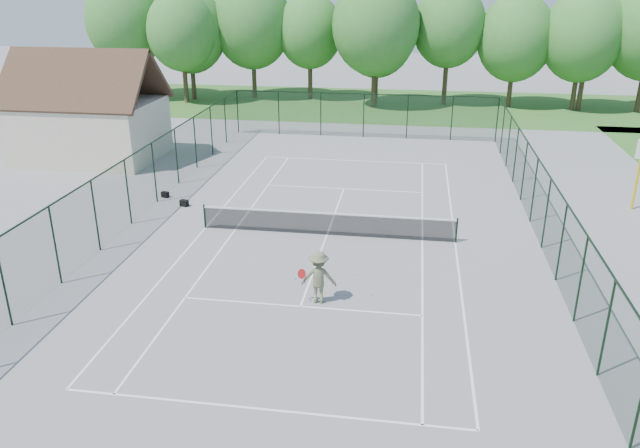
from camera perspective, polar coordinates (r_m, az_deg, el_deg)
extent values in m
plane|color=gray|center=(27.14, 0.64, -1.00)|extent=(140.00, 140.00, 0.00)
cube|color=#3B7129|center=(55.89, 5.05, 10.84)|extent=(80.00, 16.00, 0.01)
cube|color=white|center=(38.30, 3.16, 5.81)|extent=(10.97, 0.08, 0.01)
cube|color=white|center=(16.98, -5.26, -16.50)|extent=(10.97, 0.08, 0.01)
cube|color=white|center=(33.08, 2.20, 3.24)|extent=(8.23, 0.08, 0.01)
cube|color=white|center=(21.45, -1.79, -7.54)|extent=(8.23, 0.08, 0.01)
cube|color=white|center=(26.98, 12.25, -1.65)|extent=(0.08, 23.77, 0.01)
cube|color=white|center=(28.36, -10.40, -0.33)|extent=(0.08, 23.77, 0.01)
cube|color=white|center=(26.92, 9.35, -1.49)|extent=(0.08, 23.77, 0.01)
cube|color=white|center=(27.96, -7.74, -0.49)|extent=(0.08, 23.77, 0.01)
cube|color=white|center=(27.13, 0.64, -1.00)|extent=(0.08, 12.80, 0.01)
cylinder|color=black|center=(28.17, -10.50, 0.70)|extent=(0.08, 0.08, 1.10)
cylinder|color=black|center=(26.78, 12.38, -0.58)|extent=(0.08, 0.08, 1.10)
cube|color=black|center=(26.95, 0.64, -0.02)|extent=(11.00, 0.02, 0.96)
cube|color=white|center=(26.76, 0.65, 0.97)|extent=(11.00, 0.05, 0.07)
cube|color=#183320|center=(43.86, 4.01, 9.86)|extent=(18.00, 0.02, 3.00)
cube|color=#183320|center=(26.93, 19.97, 0.88)|extent=(0.02, 36.00, 3.00)
cube|color=#183320|center=(29.17, -17.16, 2.79)|extent=(0.02, 36.00, 3.00)
cube|color=black|center=(43.57, 4.06, 11.79)|extent=(18.00, 0.05, 0.05)
cube|color=black|center=(26.47, 20.38, 3.92)|extent=(0.05, 36.00, 0.05)
cube|color=black|center=(28.74, -17.49, 5.62)|extent=(0.05, 36.00, 0.05)
cube|color=beige|center=(40.81, -20.27, 8.04)|extent=(8.00, 6.00, 3.50)
cube|color=#4B3423|center=(41.55, -19.89, 12.90)|extent=(8.60, 3.27, 3.27)
cube|color=#4B3423|center=(38.95, -21.94, 12.12)|extent=(8.60, 3.27, 3.27)
cylinder|color=#463823|center=(58.91, -11.54, 13.13)|extent=(0.40, 0.40, 4.20)
ellipsoid|color=#418836|center=(58.49, -11.83, 16.90)|extent=(6.40, 6.40, 7.40)
cylinder|color=#463823|center=(55.53, 5.12, 12.96)|extent=(0.40, 0.40, 4.20)
ellipsoid|color=#418836|center=(55.08, 5.27, 16.98)|extent=(6.40, 6.40, 7.40)
cylinder|color=#463823|center=(56.93, 22.29, 11.69)|extent=(0.40, 0.40, 4.20)
ellipsoid|color=#418836|center=(56.49, 22.87, 15.57)|extent=(6.40, 6.40, 7.40)
cylinder|color=#E1B50B|center=(33.21, 27.08, 4.06)|extent=(0.12, 0.12, 3.50)
cube|color=black|center=(32.69, -13.98, 2.63)|extent=(0.42, 0.32, 0.29)
cube|color=black|center=(31.20, -12.31, 1.88)|extent=(0.46, 0.36, 0.31)
imported|color=#636A49|center=(21.31, -0.12, -4.88)|extent=(1.26, 0.77, 1.88)
sphere|color=#C0CA3C|center=(21.51, 3.50, -4.56)|extent=(0.07, 0.07, 0.07)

